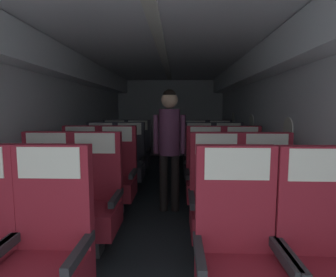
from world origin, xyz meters
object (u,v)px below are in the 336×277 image
(seat_c_left_window, at_px, (79,177))
(seat_d_left_aisle, at_px, (129,163))
(seat_b_right_window, at_px, (216,204))
(seat_e_left_window, at_px, (114,153))
(seat_d_left_window, at_px, (100,163))
(seat_e_right_window, at_px, (195,154))
(seat_c_left_aisle, at_px, (116,177))
(seat_a_right_aisle, at_px, (325,263))
(seat_e_left_aisle, at_px, (137,153))
(seat_b_left_aisle, at_px, (94,202))
(seat_c_right_window, at_px, (205,178))
(seat_a_left_aisle, at_px, (46,256))
(seat_d_right_window, at_px, (199,163))
(seat_e_right_aisle, at_px, (220,154))
(seat_b_right_aisle, at_px, (268,205))
(seat_d_right_aisle, at_px, (229,163))
(flight_attendant, at_px, (169,137))
(seat_c_right_aisle, at_px, (243,178))
(seat_a_right_window, at_px, (238,260))
(seat_b_left_window, at_px, (44,201))

(seat_c_left_window, distance_m, seat_d_left_aisle, 1.08)
(seat_b_right_window, relative_size, seat_e_left_window, 1.00)
(seat_d_left_window, bearing_deg, seat_e_right_window, 30.24)
(seat_c_left_aisle, height_order, seat_e_right_window, same)
(seat_a_right_aisle, xyz_separation_m, seat_e_left_window, (-2.17, 3.83, 0.00))
(seat_d_left_window, distance_m, seat_e_left_aisle, 1.09)
(seat_b_left_aisle, xyz_separation_m, seat_c_left_aisle, (0.00, 0.96, 0.00))
(seat_c_right_window, bearing_deg, seat_a_left_aisle, -121.64)
(seat_c_left_window, relative_size, seat_d_right_window, 1.00)
(seat_c_left_aisle, height_order, seat_c_right_window, same)
(seat_e_left_window, bearing_deg, seat_e_right_aisle, -0.12)
(seat_d_right_window, distance_m, seat_e_right_window, 0.97)
(seat_b_right_aisle, relative_size, seat_c_left_window, 1.00)
(seat_d_left_window, bearing_deg, seat_b_right_aisle, -41.42)
(seat_d_right_aisle, distance_m, seat_e_right_aisle, 0.94)
(seat_c_left_aisle, relative_size, seat_d_right_aisle, 1.00)
(seat_e_right_window, bearing_deg, seat_e_right_aisle, -0.80)
(seat_e_right_window, bearing_deg, seat_b_right_window, -89.79)
(seat_d_left_window, relative_size, seat_e_left_aisle, 1.00)
(flight_attendant, bearing_deg, seat_d_right_aisle, 31.36)
(seat_a_right_aisle, bearing_deg, seat_d_left_window, 127.26)
(seat_c_right_window, height_order, seat_d_right_aisle, same)
(seat_e_left_aisle, height_order, seat_e_right_window, same)
(seat_b_right_window, xyz_separation_m, seat_c_right_aisle, (0.48, 0.97, 0.00))
(seat_a_right_window, bearing_deg, seat_d_left_aisle, 112.43)
(seat_d_left_window, bearing_deg, seat_e_right_aisle, 24.03)
(seat_b_right_aisle, bearing_deg, seat_c_left_aisle, 149.77)
(seat_a_right_aisle, height_order, seat_c_right_aisle, same)
(seat_b_left_aisle, relative_size, seat_d_left_window, 1.00)
(seat_d_right_window, height_order, seat_e_right_window, same)
(seat_e_right_aisle, xyz_separation_m, flight_attendant, (-0.97, -1.80, 0.53))
(seat_c_left_window, xyz_separation_m, seat_e_right_aisle, (2.16, 1.92, 0.00))
(seat_d_left_window, relative_size, seat_e_left_window, 1.00)
(seat_b_right_aisle, xyz_separation_m, seat_e_left_window, (-2.15, 2.88, 0.00))
(seat_d_right_window, distance_m, seat_e_left_window, 1.92)
(seat_c_right_aisle, bearing_deg, seat_e_right_window, 104.52)
(seat_e_left_window, bearing_deg, seat_c_right_window, -48.87)
(seat_d_left_window, distance_m, seat_d_left_aisle, 0.49)
(seat_d_left_window, xyz_separation_m, seat_e_right_aisle, (2.16, 0.96, 0.00))
(seat_c_right_window, height_order, seat_d_right_window, same)
(seat_d_left_aisle, height_order, flight_attendant, flight_attendant)
(seat_a_right_window, distance_m, seat_c_left_aisle, 2.24)
(seat_a_right_window, relative_size, seat_e_left_aisle, 1.00)
(seat_c_right_aisle, xyz_separation_m, seat_d_left_aisle, (-1.67, 0.95, 0.00))
(seat_b_right_window, relative_size, seat_e_right_window, 1.00)
(seat_b_left_window, bearing_deg, seat_b_left_aisle, -0.57)
(seat_e_left_window, xyz_separation_m, seat_e_right_aisle, (2.16, -0.00, 0.00))
(seat_e_right_window, bearing_deg, seat_b_right_aisle, -80.27)
(seat_b_right_window, height_order, seat_e_left_aisle, same)
(seat_e_right_window, bearing_deg, seat_c_right_aisle, -75.48)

